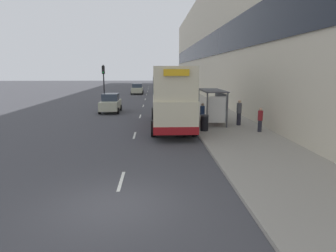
{
  "coord_description": "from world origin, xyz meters",
  "views": [
    {
      "loc": [
        1.25,
        -8.58,
        4.08
      ],
      "look_at": [
        2.66,
        21.39,
        -1.54
      ],
      "focal_mm": 32.0,
      "sensor_mm": 36.0,
      "label": 1
    }
  ],
  "objects_px": {
    "pedestrian_at_shelter": "(260,119)",
    "litter_bin": "(204,123)",
    "car_1": "(137,89)",
    "car_0": "(111,103)",
    "pedestrian_1": "(202,114)",
    "double_decker_bus_near": "(171,96)",
    "bus_shelter": "(215,100)",
    "traffic_light_far_kerb": "(104,79)",
    "pedestrian_2": "(239,112)"
  },
  "relations": [
    {
      "from": "bus_shelter",
      "to": "traffic_light_far_kerb",
      "type": "distance_m",
      "value": 16.14
    },
    {
      "from": "pedestrian_1",
      "to": "pedestrian_2",
      "type": "height_order",
      "value": "pedestrian_2"
    },
    {
      "from": "bus_shelter",
      "to": "car_0",
      "type": "relative_size",
      "value": 1.05
    },
    {
      "from": "double_decker_bus_near",
      "to": "car_0",
      "type": "distance_m",
      "value": 9.87
    },
    {
      "from": "bus_shelter",
      "to": "traffic_light_far_kerb",
      "type": "relative_size",
      "value": 0.9
    },
    {
      "from": "car_0",
      "to": "pedestrian_1",
      "type": "distance_m",
      "value": 11.43
    },
    {
      "from": "bus_shelter",
      "to": "litter_bin",
      "type": "distance_m",
      "value": 3.19
    },
    {
      "from": "pedestrian_2",
      "to": "pedestrian_1",
      "type": "bearing_deg",
      "value": -175.99
    },
    {
      "from": "car_0",
      "to": "car_1",
      "type": "bearing_deg",
      "value": -93.5
    },
    {
      "from": "pedestrian_at_shelter",
      "to": "litter_bin",
      "type": "distance_m",
      "value": 3.58
    },
    {
      "from": "car_0",
      "to": "pedestrian_at_shelter",
      "type": "distance_m",
      "value": 15.4
    },
    {
      "from": "bus_shelter",
      "to": "double_decker_bus_near",
      "type": "bearing_deg",
      "value": -169.82
    },
    {
      "from": "bus_shelter",
      "to": "pedestrian_at_shelter",
      "type": "height_order",
      "value": "bus_shelter"
    },
    {
      "from": "litter_bin",
      "to": "traffic_light_far_kerb",
      "type": "relative_size",
      "value": 0.23
    },
    {
      "from": "traffic_light_far_kerb",
      "to": "litter_bin",
      "type": "bearing_deg",
      "value": -59.43
    },
    {
      "from": "bus_shelter",
      "to": "pedestrian_1",
      "type": "distance_m",
      "value": 1.7
    },
    {
      "from": "double_decker_bus_near",
      "to": "car_0",
      "type": "relative_size",
      "value": 2.53
    },
    {
      "from": "litter_bin",
      "to": "pedestrian_at_shelter",
      "type": "bearing_deg",
      "value": -8.19
    },
    {
      "from": "bus_shelter",
      "to": "pedestrian_2",
      "type": "height_order",
      "value": "bus_shelter"
    },
    {
      "from": "car_0",
      "to": "pedestrian_2",
      "type": "bearing_deg",
      "value": 141.53
    },
    {
      "from": "car_1",
      "to": "pedestrian_at_shelter",
      "type": "bearing_deg",
      "value": 106.29
    },
    {
      "from": "bus_shelter",
      "to": "car_1",
      "type": "bearing_deg",
      "value": 103.84
    },
    {
      "from": "bus_shelter",
      "to": "litter_bin",
      "type": "height_order",
      "value": "bus_shelter"
    },
    {
      "from": "car_0",
      "to": "traffic_light_far_kerb",
      "type": "relative_size",
      "value": 0.86
    },
    {
      "from": "car_0",
      "to": "litter_bin",
      "type": "relative_size",
      "value": 3.8
    },
    {
      "from": "double_decker_bus_near",
      "to": "pedestrian_at_shelter",
      "type": "distance_m",
      "value": 6.32
    },
    {
      "from": "double_decker_bus_near",
      "to": "pedestrian_at_shelter",
      "type": "height_order",
      "value": "double_decker_bus_near"
    },
    {
      "from": "double_decker_bus_near",
      "to": "car_1",
      "type": "xyz_separation_m",
      "value": [
        -4.1,
        30.61,
        -1.41
      ]
    },
    {
      "from": "car_1",
      "to": "pedestrian_1",
      "type": "distance_m",
      "value": 31.61
    },
    {
      "from": "pedestrian_2",
      "to": "double_decker_bus_near",
      "type": "bearing_deg",
      "value": 177.99
    },
    {
      "from": "car_0",
      "to": "pedestrian_2",
      "type": "relative_size",
      "value": 2.17
    },
    {
      "from": "car_0",
      "to": "pedestrian_2",
      "type": "distance_m",
      "value": 13.28
    },
    {
      "from": "car_0",
      "to": "car_1",
      "type": "distance_m",
      "value": 22.57
    },
    {
      "from": "car_0",
      "to": "litter_bin",
      "type": "height_order",
      "value": "car_0"
    },
    {
      "from": "pedestrian_at_shelter",
      "to": "traffic_light_far_kerb",
      "type": "height_order",
      "value": "traffic_light_far_kerb"
    },
    {
      "from": "pedestrian_at_shelter",
      "to": "pedestrian_2",
      "type": "relative_size",
      "value": 0.86
    },
    {
      "from": "double_decker_bus_near",
      "to": "litter_bin",
      "type": "relative_size",
      "value": 9.62
    },
    {
      "from": "double_decker_bus_near",
      "to": "pedestrian_1",
      "type": "height_order",
      "value": "double_decker_bus_near"
    },
    {
      "from": "bus_shelter",
      "to": "pedestrian_1",
      "type": "relative_size",
      "value": 2.56
    },
    {
      "from": "double_decker_bus_near",
      "to": "pedestrian_1",
      "type": "relative_size",
      "value": 6.15
    },
    {
      "from": "litter_bin",
      "to": "traffic_light_far_kerb",
      "type": "height_order",
      "value": "traffic_light_far_kerb"
    },
    {
      "from": "car_0",
      "to": "traffic_light_far_kerb",
      "type": "bearing_deg",
      "value": -74.33
    },
    {
      "from": "double_decker_bus_near",
      "to": "pedestrian_2",
      "type": "distance_m",
      "value": 5.06
    },
    {
      "from": "pedestrian_at_shelter",
      "to": "litter_bin",
      "type": "height_order",
      "value": "pedestrian_at_shelter"
    },
    {
      "from": "bus_shelter",
      "to": "double_decker_bus_near",
      "type": "relative_size",
      "value": 0.42
    },
    {
      "from": "pedestrian_2",
      "to": "litter_bin",
      "type": "relative_size",
      "value": 1.75
    },
    {
      "from": "pedestrian_at_shelter",
      "to": "car_1",
      "type": "bearing_deg",
      "value": 106.29
    },
    {
      "from": "car_1",
      "to": "litter_bin",
      "type": "xyz_separation_m",
      "value": [
        6.17,
        -32.7,
        -0.2
      ]
    },
    {
      "from": "car_0",
      "to": "traffic_light_far_kerb",
      "type": "xyz_separation_m",
      "value": [
        -1.4,
        4.98,
        2.25
      ]
    },
    {
      "from": "pedestrian_at_shelter",
      "to": "traffic_light_far_kerb",
      "type": "xyz_separation_m",
      "value": [
        -12.48,
        15.66,
        2.19
      ]
    }
  ]
}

